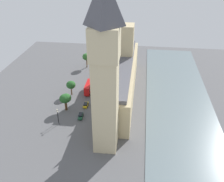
# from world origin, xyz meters

# --- Properties ---
(ground_plane) EXTENTS (138.36, 138.36, 0.00)m
(ground_plane) POSITION_xyz_m (0.00, 0.00, 0.00)
(ground_plane) COLOR #565659
(river_thames) EXTENTS (29.73, 124.53, 0.25)m
(river_thames) POSITION_xyz_m (-29.02, 0.00, 0.12)
(river_thames) COLOR slate
(river_thames) RESTS_ON ground
(parliament_building) EXTENTS (12.40, 68.36, 30.41)m
(parliament_building) POSITION_xyz_m (-1.99, -1.87, 8.86)
(parliament_building) COLOR tan
(parliament_building) RESTS_ON ground
(clock_tower) EXTENTS (8.95, 8.95, 58.47)m
(clock_tower) POSITION_xyz_m (-0.01, 38.70, 30.27)
(clock_tower) COLOR #CCBA8E
(clock_tower) RESTS_ON ground
(double_decker_bus_corner) EXTENTS (3.16, 10.63, 4.75)m
(double_decker_bus_corner) POSITION_xyz_m (11.23, -21.37, 2.63)
(double_decker_bus_corner) COLOR red
(double_decker_bus_corner) RESTS_ON ground
(car_white_by_river_gate) EXTENTS (2.01, 4.71, 1.74)m
(car_white_by_river_gate) POSITION_xyz_m (12.77, -9.78, 0.89)
(car_white_by_river_gate) COLOR silver
(car_white_by_river_gate) RESTS_ON ground
(double_decker_bus_leading) EXTENTS (2.81, 10.54, 4.75)m
(double_decker_bus_leading) POSITION_xyz_m (14.22, 1.03, 2.63)
(double_decker_bus_leading) COLOR red
(double_decker_bus_leading) RESTS_ON ground
(car_yellow_cab_kerbside) EXTENTS (1.94, 4.48, 1.74)m
(car_yellow_cab_kerbside) POSITION_xyz_m (12.84, 14.13, 0.89)
(car_yellow_cab_kerbside) COLOR gold
(car_yellow_cab_kerbside) RESTS_ON ground
(car_dark_green_opposite_hall) EXTENTS (2.23, 4.77, 1.74)m
(car_dark_green_opposite_hall) POSITION_xyz_m (13.14, 22.71, 0.89)
(car_dark_green_opposite_hall) COLOR #19472D
(car_dark_green_opposite_hall) RESTS_ON ground
(pedestrian_far_end) EXTENTS (0.64, 0.55, 1.65)m
(pedestrian_far_end) POSITION_xyz_m (5.28, 3.96, 0.74)
(pedestrian_far_end) COLOR #336B60
(pedestrian_far_end) RESTS_ON ground
(pedestrian_midblock) EXTENTS (0.66, 0.59, 1.56)m
(pedestrian_midblock) POSITION_xyz_m (6.28, 7.58, 0.70)
(pedestrian_midblock) COLOR #336B60
(pedestrian_midblock) RESTS_ON ground
(plane_tree_trailing) EXTENTS (4.68, 4.68, 8.66)m
(plane_tree_trailing) POSITION_xyz_m (21.31, -27.87, 6.59)
(plane_tree_trailing) COLOR brown
(plane_tree_trailing) RESTS_ON ground
(plane_tree_under_trees) EXTENTS (4.44, 4.44, 7.30)m
(plane_tree_under_trees) POSITION_xyz_m (21.83, 4.75, 5.36)
(plane_tree_under_trees) COLOR brown
(plane_tree_under_trees) RESTS_ON ground
(plane_tree_near_tower) EXTENTS (4.62, 4.62, 7.91)m
(plane_tree_near_tower) POSITION_xyz_m (20.51, 17.70, 5.88)
(plane_tree_near_tower) COLOR brown
(plane_tree_near_tower) RESTS_ON ground
(plane_tree_slot_10) EXTENTS (4.57, 4.57, 7.85)m
(plane_tree_slot_10) POSITION_xyz_m (20.91, 18.12, 5.85)
(plane_tree_slot_10) COLOR brown
(plane_tree_slot_10) RESTS_ON ground
(street_lamp_slot_11) EXTENTS (0.56, 0.56, 6.54)m
(street_lamp_slot_11) POSITION_xyz_m (21.39, 27.25, 4.54)
(street_lamp_slot_11) COLOR black
(street_lamp_slot_11) RESTS_ON ground
(street_lamp_slot_12) EXTENTS (0.56, 0.56, 6.42)m
(street_lamp_slot_12) POSITION_xyz_m (20.76, 28.43, 4.47)
(street_lamp_slot_12) COLOR black
(street_lamp_slot_12) RESTS_ON ground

